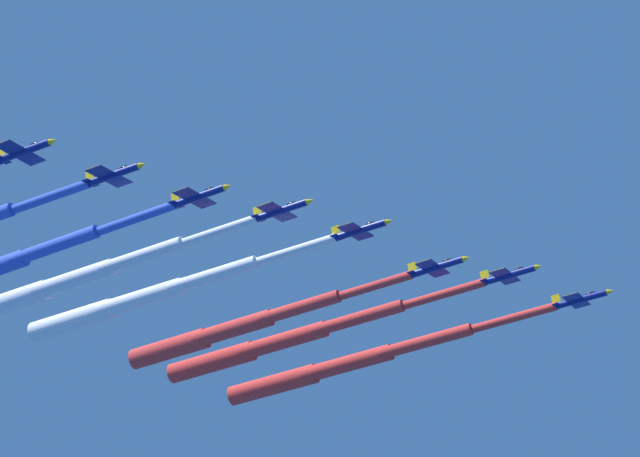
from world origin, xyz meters
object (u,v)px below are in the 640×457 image
(jet_lead, at_px, (344,365))
(jet_starboard_mid, at_px, (72,280))
(jet_starboard_inner, at_px, (232,329))
(jet_port_mid, at_px, (139,299))
(jet_port_inner, at_px, (281,342))

(jet_lead, relative_size, jet_starboard_mid, 1.09)
(jet_starboard_inner, height_order, jet_port_mid, jet_port_mid)
(jet_port_mid, bearing_deg, jet_port_inner, -87.20)
(jet_port_inner, relative_size, jet_starboard_mid, 1.06)
(jet_port_inner, distance_m, jet_starboard_mid, 37.14)
(jet_starboard_mid, bearing_deg, jet_port_mid, -84.30)
(jet_port_inner, xyz_separation_m, jet_starboard_inner, (-3.45, 9.84, -2.06))
(jet_port_inner, distance_m, jet_starboard_inner, 10.63)
(jet_port_inner, distance_m, jet_port_mid, 25.61)
(jet_lead, xyz_separation_m, jet_starboard_mid, (-3.23, 49.18, 2.69))
(jet_port_inner, bearing_deg, jet_port_mid, 92.80)
(jet_port_mid, bearing_deg, jet_starboard_mid, 95.70)
(jet_port_inner, bearing_deg, jet_lead, -86.09)
(jet_port_inner, xyz_separation_m, jet_starboard_mid, (-2.40, 37.03, 1.38))
(jet_starboard_inner, bearing_deg, jet_port_mid, 82.03)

